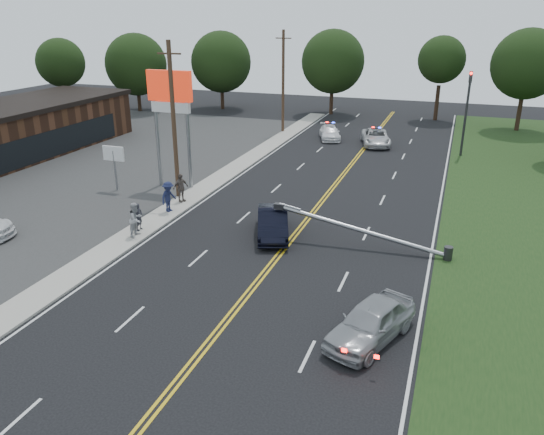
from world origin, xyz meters
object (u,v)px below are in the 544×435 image
at_px(pylon_sign, 170,101).
at_px(fallen_streetlight, 370,233).
at_px(crashed_sedan, 273,223).
at_px(bystander_a, 139,217).
at_px(emergency_a, 376,137).
at_px(traffic_signal, 467,106).
at_px(emergency_b, 330,133).
at_px(bystander_b, 136,219).
at_px(utility_pole_far, 283,82).
at_px(utility_pole_mid, 174,121).
at_px(bystander_c, 169,197).
at_px(small_sign, 114,157).
at_px(bystander_d, 181,188).
at_px(waiting_sedan, 371,322).

bearing_deg(pylon_sign, fallen_streetlight, -22.22).
relative_size(crashed_sedan, bystander_a, 2.92).
height_order(emergency_a, bystander_a, bystander_a).
height_order(traffic_signal, emergency_b, traffic_signal).
xyz_separation_m(crashed_sedan, bystander_b, (-6.89, -2.73, 0.31)).
xyz_separation_m(utility_pole_far, emergency_a, (9.93, -2.55, -4.37)).
relative_size(fallen_streetlight, utility_pole_mid, 0.94).
relative_size(pylon_sign, utility_pole_far, 0.80).
height_order(bystander_b, bystander_c, bystander_b).
bearing_deg(small_sign, crashed_sedan, -17.28).
bearing_deg(bystander_c, traffic_signal, -30.24).
bearing_deg(utility_pole_far, fallen_streetlight, -62.76).
relative_size(utility_pole_far, bystander_c, 5.30).
bearing_deg(fallen_streetlight, bystander_c, 174.44).
bearing_deg(bystander_d, waiting_sedan, -101.76).
bearing_deg(bystander_b, utility_pole_far, 3.47).
bearing_deg(bystander_b, crashed_sedan, -67.22).
relative_size(utility_pole_far, bystander_a, 6.35).
height_order(traffic_signal, emergency_a, traffic_signal).
bearing_deg(emergency_b, fallen_streetlight, -91.14).
height_order(waiting_sedan, emergency_a, waiting_sedan).
relative_size(crashed_sedan, emergency_b, 1.05).
relative_size(traffic_signal, bystander_a, 4.48).
relative_size(pylon_sign, emergency_b, 1.82).
bearing_deg(utility_pole_far, bystander_d, -88.17).
bearing_deg(emergency_a, pylon_sign, -137.68).
height_order(utility_pole_mid, utility_pole_far, same).
bearing_deg(traffic_signal, bystander_d, -131.53).
bearing_deg(bystander_b, traffic_signal, -32.30).
height_order(emergency_b, bystander_c, bystander_c).
xyz_separation_m(pylon_sign, bystander_c, (2.21, -4.79, -4.93)).
xyz_separation_m(fallen_streetlight, emergency_b, (-8.05, 24.41, -0.28)).
distance_m(traffic_signal, waiting_sedan, 30.52).
xyz_separation_m(pylon_sign, small_sign, (-3.50, -2.00, -3.66)).
xyz_separation_m(small_sign, utility_pole_mid, (4.80, 0.00, 2.75)).
distance_m(utility_pole_far, bystander_d, 23.30).
distance_m(waiting_sedan, emergency_b, 33.98).
height_order(small_sign, bystander_b, small_sign).
xyz_separation_m(fallen_streetlight, bystander_c, (-12.48, 1.21, 0.14)).
bearing_deg(emergency_a, small_sign, -142.05).
xyz_separation_m(utility_pole_mid, utility_pole_far, (0.00, 22.00, 0.00)).
bearing_deg(bystander_b, bystander_a, 25.08).
bearing_deg(waiting_sedan, bystander_c, 166.96).
xyz_separation_m(traffic_signal, crashed_sedan, (-9.44, -21.99, -3.45)).
distance_m(pylon_sign, waiting_sedan, 22.12).
bearing_deg(bystander_d, utility_pole_mid, 64.77).
relative_size(utility_pole_mid, waiting_sedan, 2.24).
height_order(pylon_sign, emergency_b, pylon_sign).
relative_size(utility_pole_mid, bystander_d, 5.35).
xyz_separation_m(utility_pole_far, bystander_a, (0.84, -27.98, -4.18)).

